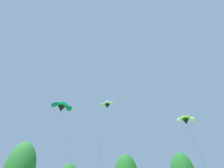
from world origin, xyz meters
The scene contains 3 objects.
parafoil_kite_high_teal centered at (-6.28, 32.83, 17.31)m, with size 4.73×11.34×16.50m.
parafoil_kite_mid_white centered at (3.63, 38.42, 22.47)m, with size 6.78×11.10×21.63m.
parafoil_kite_far_lime_white centered at (15.38, 28.63, 16.41)m, with size 12.86×14.91×15.59m.
Camera 1 is at (-7.66, 3.78, 2.15)m, focal length 29.99 mm.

